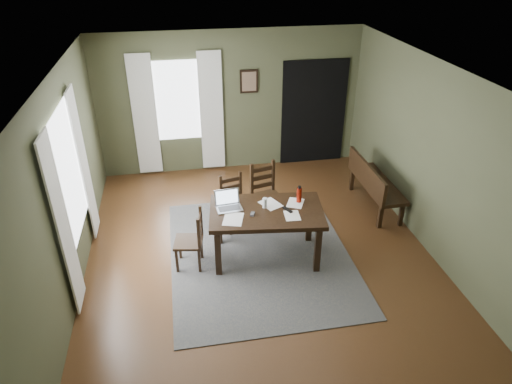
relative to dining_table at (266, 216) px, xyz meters
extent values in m
cube|color=#492C16|center=(-0.08, 0.06, -0.71)|extent=(5.00, 6.00, 0.01)
cube|color=#454A30|center=(-0.08, 3.06, 0.65)|extent=(5.00, 0.02, 2.70)
cube|color=#454A30|center=(-0.08, -2.94, 0.65)|extent=(5.00, 0.02, 2.70)
cube|color=#454A30|center=(-2.58, 0.06, 0.65)|extent=(0.02, 6.00, 2.70)
cube|color=#454A30|center=(2.42, 0.06, 0.65)|extent=(0.02, 6.00, 2.70)
cube|color=white|center=(-0.08, 0.06, 2.00)|extent=(5.00, 6.00, 0.02)
cube|color=#454545|center=(-0.08, 0.06, -0.70)|extent=(2.60, 3.20, 0.01)
cube|color=black|center=(0.00, 0.00, 0.07)|extent=(1.69, 1.14, 0.06)
cube|color=black|center=(0.00, 0.00, 0.01)|extent=(1.50, 0.95, 0.05)
cube|color=black|center=(-0.73, -0.28, -0.35)|extent=(0.09, 0.09, 0.67)
cube|color=black|center=(-0.63, 0.45, -0.35)|extent=(0.09, 0.09, 0.67)
cube|color=black|center=(0.63, -0.45, -0.35)|extent=(0.09, 0.09, 0.67)
cube|color=black|center=(0.73, 0.28, -0.35)|extent=(0.09, 0.09, 0.67)
cube|color=black|center=(-1.11, -0.01, -0.30)|extent=(0.44, 0.44, 0.04)
cube|color=black|center=(-1.24, 0.17, -0.50)|extent=(0.04, 0.04, 0.38)
cube|color=black|center=(-0.93, 0.12, -0.50)|extent=(0.04, 0.04, 0.38)
cube|color=black|center=(-1.29, -0.14, -0.50)|extent=(0.04, 0.04, 0.38)
cube|color=black|center=(-0.98, -0.19, -0.50)|extent=(0.04, 0.04, 0.38)
cube|color=black|center=(-0.91, 0.12, -0.05)|extent=(0.05, 0.05, 0.48)
cube|color=black|center=(-0.97, -0.20, -0.05)|extent=(0.05, 0.05, 0.48)
cube|color=black|center=(-0.94, -0.04, -0.18)|extent=(0.07, 0.28, 0.06)
cube|color=black|center=(-0.94, -0.04, -0.05)|extent=(0.07, 0.28, 0.06)
cube|color=black|center=(-0.94, -0.04, 0.08)|extent=(0.07, 0.28, 0.06)
cube|color=black|center=(-0.33, 0.82, -0.29)|extent=(0.48, 0.48, 0.04)
cube|color=black|center=(-0.44, 0.63, -0.50)|extent=(0.05, 0.05, 0.38)
cube|color=black|center=(-0.52, 0.93, -0.50)|extent=(0.05, 0.05, 0.38)
cube|color=black|center=(-0.14, 0.71, -0.50)|extent=(0.05, 0.05, 0.38)
cube|color=black|center=(-0.22, 1.02, -0.50)|extent=(0.05, 0.05, 0.38)
cube|color=black|center=(-0.54, 0.95, -0.04)|extent=(0.05, 0.05, 0.48)
cube|color=black|center=(-0.22, 1.04, -0.04)|extent=(0.05, 0.05, 0.48)
cube|color=black|center=(-0.38, 0.99, -0.17)|extent=(0.28, 0.10, 0.06)
cube|color=black|center=(-0.38, 0.99, -0.04)|extent=(0.28, 0.10, 0.06)
cube|color=black|center=(-0.38, 0.99, 0.09)|extent=(0.28, 0.10, 0.06)
cube|color=black|center=(0.20, 0.88, -0.24)|extent=(0.53, 0.53, 0.04)
cube|color=black|center=(0.07, 0.66, -0.48)|extent=(0.05, 0.05, 0.43)
cube|color=black|center=(-0.02, 1.01, -0.48)|extent=(0.05, 0.05, 0.43)
cube|color=black|center=(0.42, 0.75, -0.48)|extent=(0.05, 0.05, 0.43)
cube|color=black|center=(0.33, 1.10, -0.48)|extent=(0.05, 0.05, 0.43)
cube|color=black|center=(-0.03, 1.03, 0.04)|extent=(0.06, 0.06, 0.55)
cube|color=black|center=(0.33, 1.12, 0.04)|extent=(0.06, 0.06, 0.55)
cube|color=black|center=(0.15, 1.07, -0.10)|extent=(0.32, 0.10, 0.07)
cube|color=black|center=(0.15, 1.07, 0.04)|extent=(0.32, 0.10, 0.07)
cube|color=black|center=(0.15, 1.07, 0.19)|extent=(0.32, 0.10, 0.07)
cube|color=black|center=(2.14, 1.05, -0.26)|extent=(0.48, 1.48, 0.06)
cube|color=black|center=(2.32, 0.42, -0.50)|extent=(0.06, 0.06, 0.41)
cube|color=black|center=(1.96, 0.42, -0.50)|extent=(0.06, 0.06, 0.41)
cube|color=black|center=(2.32, 1.69, -0.50)|extent=(0.06, 0.06, 0.41)
cube|color=black|center=(1.96, 1.69, -0.50)|extent=(0.06, 0.06, 0.41)
cube|color=black|center=(1.92, 1.05, -0.05)|extent=(0.05, 1.48, 0.36)
cube|color=#B7B7BC|center=(-0.51, 0.12, 0.11)|extent=(0.38, 0.28, 0.02)
cube|color=#B7B7BC|center=(-0.52, 0.25, 0.23)|extent=(0.36, 0.10, 0.23)
cube|color=silver|center=(-0.52, 0.24, 0.23)|extent=(0.31, 0.08, 0.19)
cube|color=#3F3F42|center=(-0.51, 0.11, 0.12)|extent=(0.31, 0.17, 0.00)
cube|color=#3F3F42|center=(-0.21, -0.09, 0.11)|extent=(0.08, 0.10, 0.03)
cube|color=black|center=(0.29, -0.06, 0.11)|extent=(0.12, 0.18, 0.02)
cylinder|color=silver|center=(-0.01, 0.07, 0.17)|extent=(0.07, 0.07, 0.15)
cylinder|color=#A51D0C|center=(0.50, 0.14, 0.21)|extent=(0.08, 0.08, 0.22)
cylinder|color=black|center=(0.50, 0.14, 0.34)|extent=(0.05, 0.05, 0.03)
cube|color=white|center=(-0.49, -0.15, 0.10)|extent=(0.34, 0.39, 0.00)
cube|color=white|center=(0.32, -0.20, 0.10)|extent=(0.22, 0.28, 0.00)
cube|color=white|center=(0.09, 0.15, 0.10)|extent=(0.35, 0.38, 0.00)
cube|color=white|center=(0.44, 0.11, 0.10)|extent=(0.32, 0.35, 0.00)
cube|color=white|center=(-2.55, 0.26, 0.75)|extent=(0.01, 1.30, 1.70)
cube|color=white|center=(-1.08, 3.03, 0.75)|extent=(1.00, 0.01, 1.50)
cube|color=silver|center=(-2.52, -0.56, 0.50)|extent=(0.03, 0.48, 2.30)
cube|color=silver|center=(-2.52, 1.08, 0.50)|extent=(0.03, 0.48, 2.30)
cube|color=silver|center=(-1.70, 3.00, 0.50)|extent=(0.44, 0.03, 2.30)
cube|color=silver|center=(-0.46, 3.00, 0.50)|extent=(0.44, 0.03, 2.30)
cube|color=black|center=(0.27, 3.03, 1.05)|extent=(0.34, 0.03, 0.44)
cube|color=brown|center=(0.27, 3.01, 1.05)|extent=(0.27, 0.01, 0.36)
cube|color=black|center=(1.57, 3.03, 0.35)|extent=(1.30, 0.03, 2.10)
camera|label=1|loc=(-1.11, -5.28, 3.46)|focal=32.00mm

